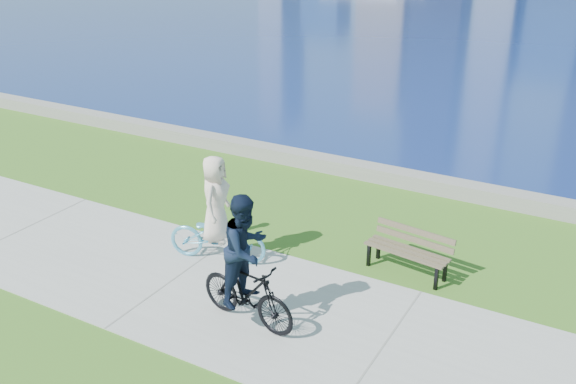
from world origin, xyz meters
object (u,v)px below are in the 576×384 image
Objects in this scene: park_bench at (409,248)px; cyclist_man at (246,272)px; cyclist_woman at (217,223)px; bollard_lamp at (213,207)px.

cyclist_man reaches higher than park_bench.
park_bench is 0.78× the size of cyclist_woman.
cyclist_woman is at bearing 55.41° from cyclist_man.
park_bench is 3.95m from bollard_lamp.
park_bench is 3.56m from cyclist_woman.
cyclist_woman is 0.94× the size of cyclist_man.
park_bench is 0.73× the size of cyclist_man.
park_bench is at bearing -82.03° from cyclist_woman.
cyclist_man is at bearing -112.15° from park_bench.
bollard_lamp is (-3.89, -0.64, 0.18)m from park_bench.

